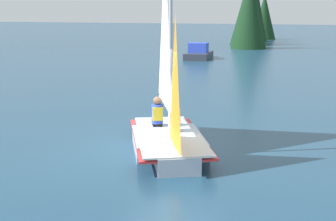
{
  "coord_description": "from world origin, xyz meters",
  "views": [
    {
      "loc": [
        -10.17,
        -4.26,
        3.3
      ],
      "look_at": [
        0.0,
        0.0,
        0.99
      ],
      "focal_mm": 50.0,
      "sensor_mm": 36.0,
      "label": 1
    }
  ],
  "objects_px": {
    "sailor_helm": "(174,121)",
    "sailor_crew": "(157,117)",
    "motorboat_distant": "(199,53)",
    "sailboat_main": "(168,122)"
  },
  "relations": [
    {
      "from": "sailboat_main",
      "to": "sailor_helm",
      "type": "bearing_deg",
      "value": 144.3
    },
    {
      "from": "sailboat_main",
      "to": "motorboat_distant",
      "type": "relative_size",
      "value": 1.23
    },
    {
      "from": "sailor_crew",
      "to": "motorboat_distant",
      "type": "height_order",
      "value": "same"
    },
    {
      "from": "sailor_crew",
      "to": "motorboat_distant",
      "type": "distance_m",
      "value": 22.53
    },
    {
      "from": "sailor_helm",
      "to": "sailor_crew",
      "type": "height_order",
      "value": "sailor_helm"
    },
    {
      "from": "sailboat_main",
      "to": "sailor_crew",
      "type": "relative_size",
      "value": 4.32
    },
    {
      "from": "sailor_helm",
      "to": "sailor_crew",
      "type": "xyz_separation_m",
      "value": [
        0.35,
        0.62,
        -0.01
      ]
    },
    {
      "from": "sailboat_main",
      "to": "motorboat_distant",
      "type": "bearing_deg",
      "value": 167.38
    },
    {
      "from": "sailor_helm",
      "to": "motorboat_distant",
      "type": "distance_m",
      "value": 23.05
    },
    {
      "from": "sailboat_main",
      "to": "motorboat_distant",
      "type": "height_order",
      "value": "sailboat_main"
    }
  ]
}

